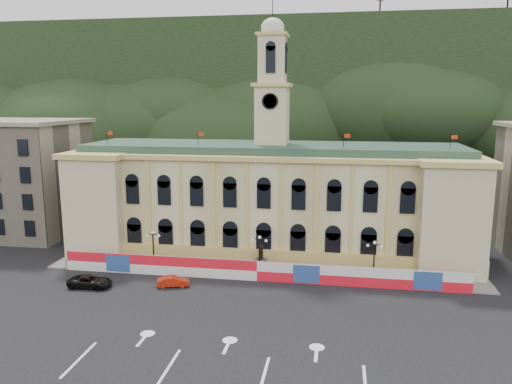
% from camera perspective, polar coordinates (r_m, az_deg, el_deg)
% --- Properties ---
extents(ground, '(260.00, 260.00, 0.00)m').
position_cam_1_polar(ground, '(48.53, -2.87, -16.30)').
color(ground, black).
rests_on(ground, ground).
extents(lane_markings, '(26.00, 10.00, 0.02)m').
position_cam_1_polar(lane_markings, '(44.25, -4.33, -19.16)').
color(lane_markings, white).
rests_on(lane_markings, ground).
extents(hill_ridge, '(230.00, 80.00, 64.00)m').
position_cam_1_polar(hill_ridge, '(164.51, 6.29, 9.73)').
color(hill_ridge, black).
rests_on(hill_ridge, ground).
extents(city_hall, '(56.20, 17.60, 37.10)m').
position_cam_1_polar(city_hall, '(71.89, 1.76, -0.69)').
color(city_hall, beige).
rests_on(city_hall, ground).
extents(side_building_left, '(21.00, 17.00, 18.60)m').
position_cam_1_polar(side_building_left, '(90.88, -25.88, 1.58)').
color(side_building_left, tan).
rests_on(side_building_left, ground).
extents(hoarding_fence, '(50.00, 0.44, 2.50)m').
position_cam_1_polar(hoarding_fence, '(61.65, 0.19, -9.00)').
color(hoarding_fence, red).
rests_on(hoarding_fence, ground).
extents(pavement, '(56.00, 5.50, 0.16)m').
position_cam_1_polar(pavement, '(64.54, 0.53, -9.18)').
color(pavement, slate).
rests_on(pavement, ground).
extents(statue, '(1.40, 1.40, 3.72)m').
position_cam_1_polar(statue, '(64.41, 0.56, -8.18)').
color(statue, '#595651').
rests_on(statue, ground).
extents(lamp_left, '(1.96, 0.44, 5.15)m').
position_cam_1_polar(lamp_left, '(66.44, -11.66, -6.11)').
color(lamp_left, black).
rests_on(lamp_left, ground).
extents(lamp_center, '(1.96, 0.44, 5.15)m').
position_cam_1_polar(lamp_center, '(62.88, 0.42, -6.84)').
color(lamp_center, black).
rests_on(lamp_center, ground).
extents(lamp_right, '(1.96, 0.44, 5.15)m').
position_cam_1_polar(lamp_right, '(62.34, 13.34, -7.30)').
color(lamp_right, black).
rests_on(lamp_right, ground).
extents(red_sedan, '(3.33, 4.49, 1.25)m').
position_cam_1_polar(red_sedan, '(60.84, -9.44, -10.05)').
color(red_sedan, '#AB1F0C').
rests_on(red_sedan, ground).
extents(black_suv, '(2.70, 5.31, 1.43)m').
position_cam_1_polar(black_suv, '(62.90, -18.43, -9.67)').
color(black_suv, black).
rests_on(black_suv, ground).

